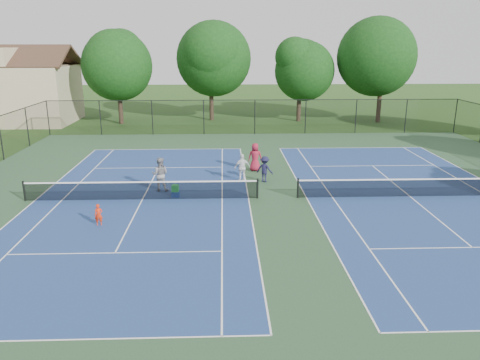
{
  "coord_description": "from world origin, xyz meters",
  "views": [
    {
      "loc": [
        -2.78,
        -23.01,
        7.76
      ],
      "look_at": [
        -1.99,
        -1.0,
        1.3
      ],
      "focal_mm": 35.0,
      "sensor_mm": 36.0,
      "label": 1
    }
  ],
  "objects_px": {
    "tree_back_b": "(211,55)",
    "bystander_a": "(242,168)",
    "tree_back_d": "(383,53)",
    "bystander_b": "(265,169)",
    "child_player": "(99,215)",
    "tree_back_c": "(300,67)",
    "ball_crate": "(175,194)",
    "ball_hopper": "(175,188)",
    "bystander_c": "(255,157)",
    "instructor": "(160,174)",
    "tree_back_a": "(117,62)",
    "clapboard_house": "(21,92)"
  },
  "relations": [
    {
      "from": "tree_back_c",
      "to": "instructor",
      "type": "height_order",
      "value": "tree_back_c"
    },
    {
      "from": "tree_back_c",
      "to": "tree_back_d",
      "type": "relative_size",
      "value": 0.81
    },
    {
      "from": "tree_back_b",
      "to": "bystander_b",
      "type": "height_order",
      "value": "tree_back_b"
    },
    {
      "from": "tree_back_a",
      "to": "ball_crate",
      "type": "relative_size",
      "value": 21.92
    },
    {
      "from": "tree_back_a",
      "to": "instructor",
      "type": "relative_size",
      "value": 4.92
    },
    {
      "from": "tree_back_a",
      "to": "tree_back_c",
      "type": "relative_size",
      "value": 1.09
    },
    {
      "from": "tree_back_d",
      "to": "bystander_b",
      "type": "distance_m",
      "value": 25.65
    },
    {
      "from": "bystander_b",
      "to": "ball_crate",
      "type": "xyz_separation_m",
      "value": [
        -4.91,
        -2.6,
        -0.62
      ]
    },
    {
      "from": "clapboard_house",
      "to": "ball_crate",
      "type": "relative_size",
      "value": 25.86
    },
    {
      "from": "bystander_a",
      "to": "bystander_b",
      "type": "relative_size",
      "value": 1.07
    },
    {
      "from": "tree_back_b",
      "to": "bystander_a",
      "type": "relative_size",
      "value": 6.13
    },
    {
      "from": "tree_back_a",
      "to": "tree_back_d",
      "type": "distance_m",
      "value": 26.01
    },
    {
      "from": "tree_back_d",
      "to": "ball_crate",
      "type": "height_order",
      "value": "tree_back_d"
    },
    {
      "from": "bystander_c",
      "to": "ball_hopper",
      "type": "relative_size",
      "value": 4.83
    },
    {
      "from": "bystander_c",
      "to": "ball_crate",
      "type": "distance_m",
      "value": 6.82
    },
    {
      "from": "tree_back_c",
      "to": "ball_crate",
      "type": "height_order",
      "value": "tree_back_c"
    },
    {
      "from": "bystander_b",
      "to": "child_player",
      "type": "bearing_deg",
      "value": 67.04
    },
    {
      "from": "tree_back_a",
      "to": "tree_back_b",
      "type": "distance_m",
      "value": 9.24
    },
    {
      "from": "bystander_a",
      "to": "ball_crate",
      "type": "bearing_deg",
      "value": 21.29
    },
    {
      "from": "instructor",
      "to": "ball_hopper",
      "type": "height_order",
      "value": "instructor"
    },
    {
      "from": "bystander_c",
      "to": "ball_crate",
      "type": "bearing_deg",
      "value": 52.07
    },
    {
      "from": "tree_back_d",
      "to": "tree_back_c",
      "type": "bearing_deg",
      "value": 172.87
    },
    {
      "from": "bystander_b",
      "to": "ball_hopper",
      "type": "xyz_separation_m",
      "value": [
        -4.91,
        -2.6,
        -0.29
      ]
    },
    {
      "from": "tree_back_d",
      "to": "instructor",
      "type": "xyz_separation_m",
      "value": [
        -19.24,
        -22.48,
        -5.89
      ]
    },
    {
      "from": "bystander_c",
      "to": "tree_back_d",
      "type": "bearing_deg",
      "value": -122.8
    },
    {
      "from": "child_player",
      "to": "ball_crate",
      "type": "relative_size",
      "value": 2.33
    },
    {
      "from": "instructor",
      "to": "bystander_a",
      "type": "xyz_separation_m",
      "value": [
        4.52,
        1.66,
        -0.11
      ]
    },
    {
      "from": "tree_back_a",
      "to": "clapboard_house",
      "type": "relative_size",
      "value": 0.85
    },
    {
      "from": "instructor",
      "to": "ball_crate",
      "type": "bearing_deg",
      "value": 131.89
    },
    {
      "from": "bystander_b",
      "to": "bystander_c",
      "type": "height_order",
      "value": "bystander_c"
    },
    {
      "from": "tree_back_c",
      "to": "ball_hopper",
      "type": "distance_m",
      "value": 27.15
    },
    {
      "from": "tree_back_d",
      "to": "tree_back_b",
      "type": "bearing_deg",
      "value": 173.29
    },
    {
      "from": "instructor",
      "to": "bystander_b",
      "type": "relative_size",
      "value": 1.22
    },
    {
      "from": "clapboard_house",
      "to": "child_player",
      "type": "distance_m",
      "value": 32.12
    },
    {
      "from": "instructor",
      "to": "ball_hopper",
      "type": "relative_size",
      "value": 5.04
    },
    {
      "from": "tree_back_b",
      "to": "clapboard_house",
      "type": "distance_m",
      "value": 19.35
    },
    {
      "from": "tree_back_d",
      "to": "child_player",
      "type": "relative_size",
      "value": 10.66
    },
    {
      "from": "tree_back_b",
      "to": "tree_back_d",
      "type": "distance_m",
      "value": 17.12
    },
    {
      "from": "tree_back_d",
      "to": "bystander_b",
      "type": "bearing_deg",
      "value": -122.59
    },
    {
      "from": "bystander_a",
      "to": "tree_back_b",
      "type": "bearing_deg",
      "value": -100.61
    },
    {
      "from": "child_player",
      "to": "bystander_c",
      "type": "distance_m",
      "value": 11.67
    },
    {
      "from": "tree_back_b",
      "to": "clapboard_house",
      "type": "xyz_separation_m",
      "value": [
        -19.0,
        -1.0,
        -3.5
      ]
    },
    {
      "from": "child_player",
      "to": "instructor",
      "type": "height_order",
      "value": "instructor"
    },
    {
      "from": "instructor",
      "to": "bystander_c",
      "type": "distance_m",
      "value": 6.7
    },
    {
      "from": "tree_back_d",
      "to": "clapboard_house",
      "type": "xyz_separation_m",
      "value": [
        -36.0,
        1.0,
        -3.73
      ]
    },
    {
      "from": "bystander_a",
      "to": "ball_hopper",
      "type": "distance_m",
      "value": 4.58
    },
    {
      "from": "tree_back_a",
      "to": "bystander_b",
      "type": "distance_m",
      "value": 25.04
    },
    {
      "from": "clapboard_house",
      "to": "bystander_b",
      "type": "bearing_deg",
      "value": -44.26
    },
    {
      "from": "tree_back_d",
      "to": "bystander_b",
      "type": "relative_size",
      "value": 6.79
    },
    {
      "from": "tree_back_b",
      "to": "bystander_a",
      "type": "xyz_separation_m",
      "value": [
        2.28,
        -22.81,
        -5.78
      ]
    }
  ]
}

